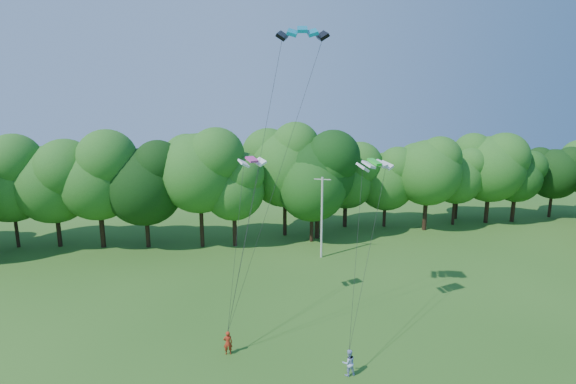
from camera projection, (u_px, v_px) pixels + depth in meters
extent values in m
cylinder|color=beige|center=(322.00, 218.00, 46.79)|extent=(0.22, 0.22, 8.64)
cube|color=beige|center=(322.00, 179.00, 45.93)|extent=(1.61, 0.77, 0.08)
imported|color=#AE2C16|center=(228.00, 343.00, 29.63)|extent=(0.61, 0.41, 1.64)
imported|color=#A9BAEA|center=(349.00, 363.00, 27.39)|extent=(0.87, 0.71, 1.69)
cube|color=#057B9B|center=(302.00, 29.00, 28.34)|extent=(3.41, 2.00, 0.62)
cube|color=green|center=(375.00, 162.00, 31.46)|extent=(2.77, 1.84, 0.43)
cube|color=#CD3995|center=(252.00, 159.00, 32.65)|extent=(2.19, 1.60, 0.38)
cylinder|color=black|center=(317.00, 219.00, 53.63)|extent=(0.46, 0.46, 4.73)
ellipsoid|color=#0F340E|center=(318.00, 168.00, 52.32)|extent=(9.46, 9.46, 10.32)
cylinder|color=#332614|center=(456.00, 205.00, 62.28)|extent=(0.45, 0.45, 3.88)
ellipsoid|color=#25611D|center=(459.00, 169.00, 61.20)|extent=(7.77, 7.77, 8.47)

